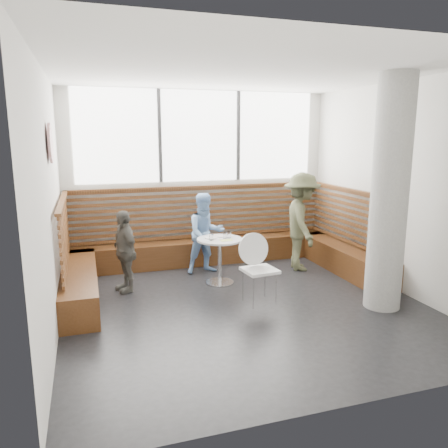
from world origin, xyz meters
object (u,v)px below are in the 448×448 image
object	(u,v)px
child_left	(125,251)
child_back	(206,233)
concrete_column	(390,195)
cafe_chair	(258,262)
adult_man	(302,222)
cafe_table	(220,251)

from	to	relation	value
child_left	child_back	bearing A→B (deg)	92.97
child_back	child_left	world-z (taller)	child_back
concrete_column	cafe_chair	xyz separation A→B (m)	(-1.61, 0.73, -1.01)
adult_man	child_left	size ratio (longest dim) A/B	1.37
cafe_table	cafe_chair	bearing A→B (deg)	-71.43
cafe_table	child_left	distance (m)	1.51
child_back	child_left	distance (m)	1.53
adult_man	child_back	xyz separation A→B (m)	(-1.69, 0.33, -0.17)
cafe_table	adult_man	bearing A→B (deg)	10.75
child_back	child_left	xyz separation A→B (m)	(-1.44, -0.52, -0.07)
concrete_column	adult_man	distance (m)	2.09
cafe_chair	child_left	xyz separation A→B (m)	(-1.80, 1.02, 0.05)
concrete_column	cafe_chair	size ratio (longest dim) A/B	3.20
adult_man	concrete_column	bearing A→B (deg)	-157.18
cafe_chair	adult_man	distance (m)	1.82
concrete_column	child_back	bearing A→B (deg)	131.01
concrete_column	adult_man	bearing A→B (deg)	98.37
concrete_column	cafe_table	size ratio (longest dim) A/B	4.24
cafe_table	cafe_chair	xyz separation A→B (m)	(0.30, -0.90, 0.05)
cafe_table	child_back	size ratio (longest dim) A/B	0.53
adult_man	child_back	bearing A→B (deg)	93.50
concrete_column	adult_man	size ratio (longest dim) A/B	1.82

